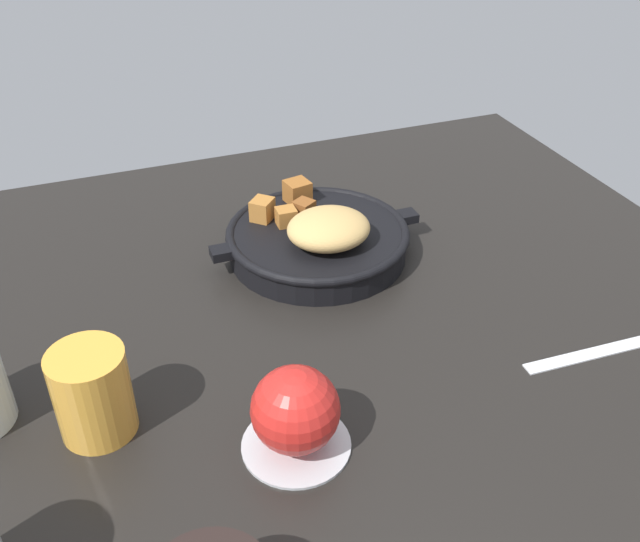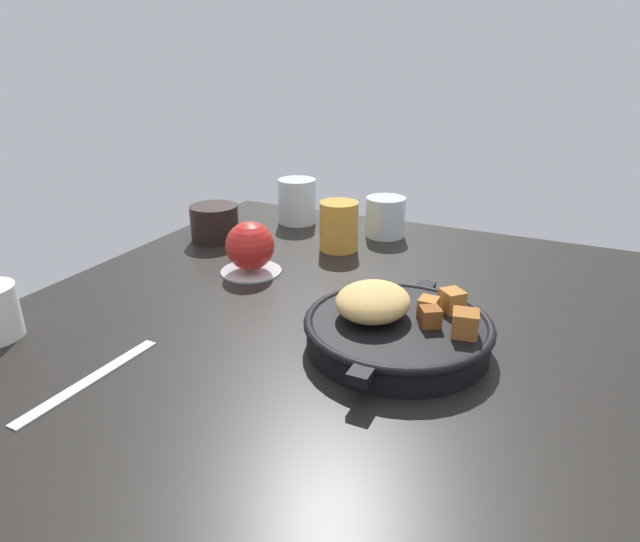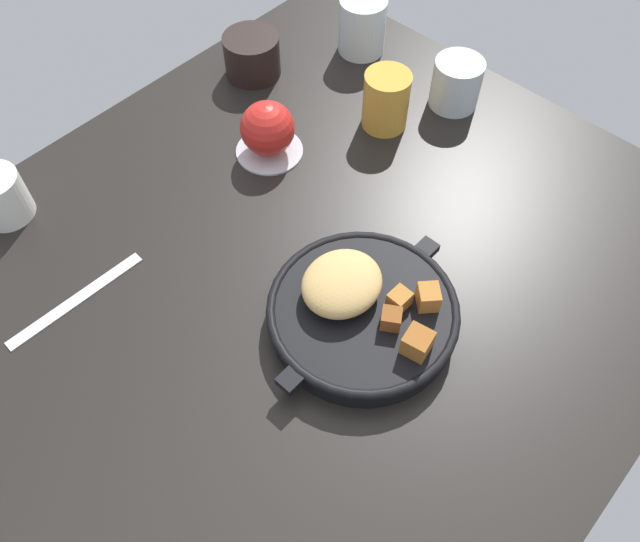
{
  "view_description": "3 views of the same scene",
  "coord_description": "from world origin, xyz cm",
  "px_view_note": "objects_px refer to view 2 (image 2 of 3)",
  "views": [
    {
      "loc": [
        25.28,
        61.95,
        50.43
      ],
      "look_at": [
        2.34,
        1.29,
        6.29
      ],
      "focal_mm": 40.06,
      "sensor_mm": 36.0,
      "label": 1
    },
    {
      "loc": [
        -61.26,
        -28.55,
        35.21
      ],
      "look_at": [
        -0.11,
        0.55,
        7.57
      ],
      "focal_mm": 31.08,
      "sensor_mm": 36.0,
      "label": 2
    },
    {
      "loc": [
        -35.21,
        -34.71,
        69.57
      ],
      "look_at": [
        -1.99,
        -3.97,
        4.41
      ],
      "focal_mm": 36.03,
      "sensor_mm": 36.0,
      "label": 3
    }
  ],
  "objects_px": {
    "water_glass_tall": "(297,201)",
    "water_glass_short": "(385,217)",
    "cast_iron_skillet": "(396,327)",
    "butter_knife": "(90,379)",
    "coffee_mug_dark": "(215,223)",
    "juice_glass_amber": "(339,226)",
    "red_apple": "(250,246)"
  },
  "relations": [
    {
      "from": "cast_iron_skillet",
      "to": "water_glass_short",
      "type": "bearing_deg",
      "value": 20.94
    },
    {
      "from": "coffee_mug_dark",
      "to": "red_apple",
      "type": "bearing_deg",
      "value": -126.6
    },
    {
      "from": "water_glass_short",
      "to": "red_apple",
      "type": "bearing_deg",
      "value": 153.56
    },
    {
      "from": "butter_knife",
      "to": "water_glass_tall",
      "type": "height_order",
      "value": "water_glass_tall"
    },
    {
      "from": "water_glass_tall",
      "to": "juice_glass_amber",
      "type": "xyz_separation_m",
      "value": [
        -0.12,
        -0.15,
        -0.0
      ]
    },
    {
      "from": "cast_iron_skillet",
      "to": "water_glass_short",
      "type": "height_order",
      "value": "same"
    },
    {
      "from": "cast_iron_skillet",
      "to": "butter_knife",
      "type": "xyz_separation_m",
      "value": [
        -0.22,
        0.29,
        -0.03
      ]
    },
    {
      "from": "coffee_mug_dark",
      "to": "water_glass_short",
      "type": "bearing_deg",
      "value": -60.4
    },
    {
      "from": "juice_glass_amber",
      "to": "coffee_mug_dark",
      "type": "relative_size",
      "value": 0.98
    },
    {
      "from": "butter_knife",
      "to": "water_glass_short",
      "type": "distance_m",
      "value": 0.65
    },
    {
      "from": "water_glass_tall",
      "to": "water_glass_short",
      "type": "bearing_deg",
      "value": -91.41
    },
    {
      "from": "juice_glass_amber",
      "to": "coffee_mug_dark",
      "type": "xyz_separation_m",
      "value": [
        -0.05,
        0.24,
        -0.01
      ]
    },
    {
      "from": "cast_iron_skillet",
      "to": "butter_knife",
      "type": "relative_size",
      "value": 1.43
    },
    {
      "from": "water_glass_tall",
      "to": "coffee_mug_dark",
      "type": "relative_size",
      "value": 1.01
    },
    {
      "from": "butter_knife",
      "to": "coffee_mug_dark",
      "type": "bearing_deg",
      "value": 21.15
    },
    {
      "from": "cast_iron_skillet",
      "to": "coffee_mug_dark",
      "type": "relative_size",
      "value": 3.03
    },
    {
      "from": "butter_knife",
      "to": "coffee_mug_dark",
      "type": "distance_m",
      "value": 0.5
    },
    {
      "from": "butter_knife",
      "to": "water_glass_tall",
      "type": "distance_m",
      "value": 0.64
    },
    {
      "from": "red_apple",
      "to": "water_glass_short",
      "type": "relative_size",
      "value": 1.04
    },
    {
      "from": "water_glass_tall",
      "to": "water_glass_short",
      "type": "xyz_separation_m",
      "value": [
        -0.0,
        -0.2,
        -0.01
      ]
    },
    {
      "from": "cast_iron_skillet",
      "to": "water_glass_short",
      "type": "relative_size",
      "value": 3.58
    },
    {
      "from": "red_apple",
      "to": "water_glass_tall",
      "type": "height_order",
      "value": "water_glass_tall"
    },
    {
      "from": "butter_knife",
      "to": "water_glass_tall",
      "type": "xyz_separation_m",
      "value": [
        0.64,
        0.07,
        0.04
      ]
    },
    {
      "from": "cast_iron_skillet",
      "to": "water_glass_tall",
      "type": "xyz_separation_m",
      "value": [
        0.42,
        0.36,
        0.02
      ]
    },
    {
      "from": "red_apple",
      "to": "water_glass_tall",
      "type": "relative_size",
      "value": 0.87
    },
    {
      "from": "cast_iron_skillet",
      "to": "coffee_mug_dark",
      "type": "xyz_separation_m",
      "value": [
        0.25,
        0.45,
        0.01
      ]
    },
    {
      "from": "water_glass_short",
      "to": "coffee_mug_dark",
      "type": "distance_m",
      "value": 0.33
    },
    {
      "from": "juice_glass_amber",
      "to": "water_glass_short",
      "type": "xyz_separation_m",
      "value": [
        0.11,
        -0.05,
        -0.01
      ]
    },
    {
      "from": "juice_glass_amber",
      "to": "water_glass_short",
      "type": "distance_m",
      "value": 0.12
    },
    {
      "from": "water_glass_short",
      "to": "coffee_mug_dark",
      "type": "relative_size",
      "value": 0.85
    },
    {
      "from": "red_apple",
      "to": "water_glass_short",
      "type": "distance_m",
      "value": 0.31
    },
    {
      "from": "butter_knife",
      "to": "water_glass_short",
      "type": "bearing_deg",
      "value": -9.33
    }
  ]
}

